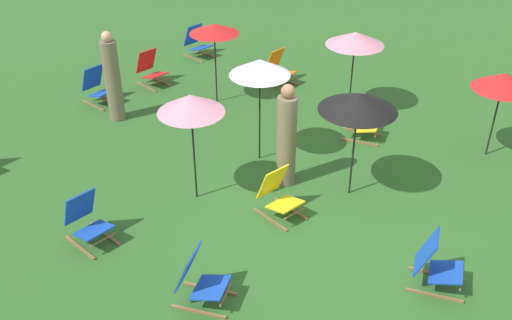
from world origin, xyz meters
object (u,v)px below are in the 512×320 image
(deckchair_1, at_px, (197,43))
(umbrella_2, at_px, (355,39))
(deckchair_7, at_px, (98,87))
(umbrella_0, at_px, (260,67))
(person_1, at_px, (113,79))
(deckchair_0, at_px, (360,121))
(umbrella_4, at_px, (191,104))
(deckchair_3, at_px, (199,280))
(deckchair_6, at_px, (151,69))
(umbrella_3, at_px, (358,102))
(deckchair_11, at_px, (279,195))
(deckchair_8, at_px, (279,69))
(umbrella_5, at_px, (504,81))
(deckchair_10, at_px, (87,221))
(umbrella_1, at_px, (214,29))
(deckchair_9, at_px, (435,264))
(person_0, at_px, (286,138))

(deckchair_1, bearing_deg, umbrella_2, -88.10)
(deckchair_7, height_order, umbrella_0, umbrella_0)
(person_1, bearing_deg, deckchair_0, -130.32)
(deckchair_1, xyz_separation_m, umbrella_4, (-5.13, -3.80, 1.37))
(deckchair_3, xyz_separation_m, umbrella_2, (6.24, 0.63, 1.23))
(deckchair_6, bearing_deg, deckchair_0, -75.90)
(deckchair_6, distance_m, umbrella_3, 6.18)
(deckchair_3, relative_size, deckchair_11, 0.99)
(deckchair_6, distance_m, deckchair_8, 3.00)
(deckchair_0, distance_m, umbrella_4, 3.90)
(deckchair_3, bearing_deg, deckchair_0, -15.95)
(deckchair_1, distance_m, deckchair_11, 7.10)
(deckchair_0, xyz_separation_m, deckchair_8, (1.42, 2.64, 0.00))
(deckchair_3, relative_size, umbrella_2, 0.49)
(deckchair_7, distance_m, umbrella_3, 6.29)
(deckchair_1, xyz_separation_m, deckchair_11, (-4.82, -5.21, 0.00))
(umbrella_2, xyz_separation_m, umbrella_5, (-0.35, -2.97, -0.11))
(deckchair_3, xyz_separation_m, umbrella_0, (3.51, 1.23, 1.44))
(deckchair_3, xyz_separation_m, deckchair_10, (0.13, 2.16, 0.00))
(deckchair_0, relative_size, deckchair_6, 0.99)
(deckchair_3, distance_m, deckchair_8, 7.13)
(umbrella_1, height_order, umbrella_4, umbrella_4)
(deckchair_8, bearing_deg, umbrella_1, 165.46)
(umbrella_4, bearing_deg, deckchair_10, 158.78)
(deckchair_11, bearing_deg, deckchair_1, 63.87)
(deckchair_8, xyz_separation_m, umbrella_5, (-0.75, -4.95, 1.12))
(umbrella_1, distance_m, umbrella_2, 2.91)
(deckchair_3, xyz_separation_m, deckchair_9, (1.91, -2.53, 0.00))
(person_1, bearing_deg, deckchair_8, -93.59)
(deckchair_3, distance_m, deckchair_9, 3.17)
(person_0, bearing_deg, umbrella_5, -135.61)
(umbrella_4, xyz_separation_m, umbrella_5, (3.99, -3.82, -0.24))
(deckchair_7, bearing_deg, umbrella_5, -66.03)
(umbrella_3, height_order, umbrella_4, umbrella_4)
(deckchair_9, distance_m, deckchair_10, 5.02)
(deckchair_6, height_order, person_0, person_0)
(deckchair_7, bearing_deg, deckchair_10, -128.77)
(deckchair_7, relative_size, umbrella_2, 0.48)
(deckchair_1, xyz_separation_m, umbrella_0, (-3.51, -4.05, 1.44))
(umbrella_0, bearing_deg, deckchair_1, 49.09)
(person_0, bearing_deg, deckchair_1, -40.50)
(deckchair_3, relative_size, deckchair_8, 1.03)
(deckchair_10, height_order, umbrella_5, umbrella_5)
(deckchair_0, height_order, umbrella_2, umbrella_2)
(deckchair_1, bearing_deg, umbrella_3, -110.28)
(deckchair_0, xyz_separation_m, deckchair_1, (1.80, 5.31, 0.00))
(umbrella_1, bearing_deg, deckchair_7, 123.03)
(deckchair_1, height_order, deckchair_10, same)
(umbrella_2, relative_size, person_1, 0.92)
(deckchair_10, distance_m, umbrella_2, 6.42)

